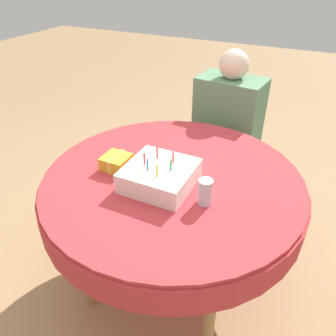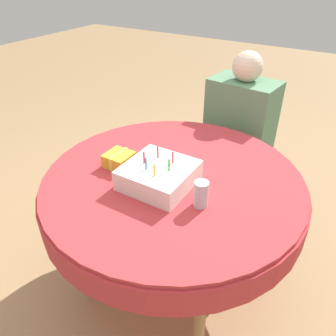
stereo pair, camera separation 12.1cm
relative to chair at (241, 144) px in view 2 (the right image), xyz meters
name	(u,v)px [view 2 (the right image)]	position (x,y,z in m)	size (l,w,h in m)	color
ground_plane	(172,278)	(-0.02, -0.91, -0.47)	(12.00, 12.00, 0.00)	#A37F56
dining_table	(173,191)	(-0.02, -0.91, 0.17)	(1.22, 1.22, 0.72)	#BC3338
chair	(241,144)	(0.00, 0.00, 0.00)	(0.45, 0.45, 0.86)	#A37A4C
person	(239,121)	(-0.01, -0.09, 0.20)	(0.44, 0.38, 1.12)	beige
birthday_cake	(159,175)	(-0.05, -0.99, 0.30)	(0.29, 0.29, 0.15)	white
drinking_glass	(201,194)	(0.18, -1.03, 0.31)	(0.06, 0.06, 0.11)	silver
gift_box	(119,160)	(-0.29, -0.96, 0.28)	(0.12, 0.13, 0.07)	gold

